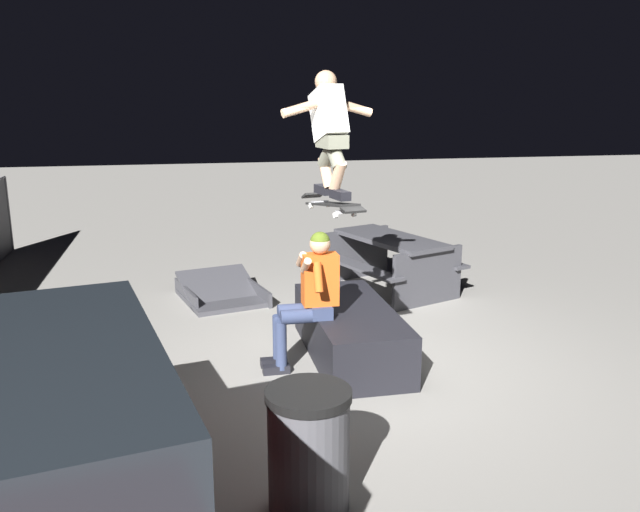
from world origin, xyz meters
name	(u,v)px	position (x,y,z in m)	size (l,w,h in m)	color
ground_plane	(356,366)	(0.00, 0.00, 0.00)	(40.00, 40.00, 0.00)	gray
ledge_box_main	(350,332)	(0.26, -0.01, 0.26)	(1.94, 0.81, 0.52)	black
person_sitting_on_ledge	(309,293)	(0.07, 0.46, 0.76)	(0.59, 0.75, 1.36)	#2D3856
skateboard	(332,204)	(-0.05, 0.26, 1.64)	(1.04, 0.41, 0.13)	black
skater_airborne	(329,128)	(0.00, 0.28, 2.32)	(0.64, 0.88, 1.12)	black
kicker_ramp	(222,295)	(2.45, 1.18, 0.07)	(1.34, 1.21, 0.41)	#38383D
picnic_table_back	(390,255)	(2.45, -1.09, 0.50)	(2.07, 1.87, 0.75)	#38383D
trash_bin	(309,449)	(-2.17, 0.87, 0.41)	(0.55, 0.55, 0.82)	#47474C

